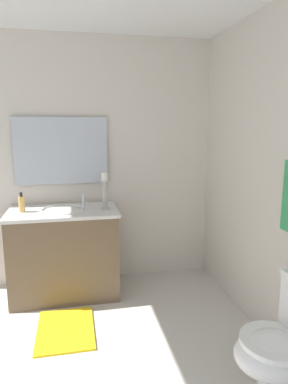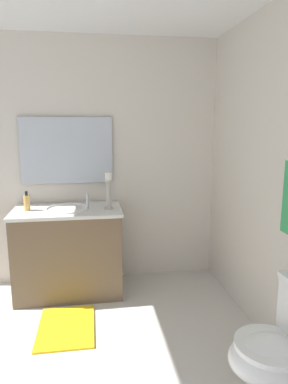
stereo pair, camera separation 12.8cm
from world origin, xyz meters
name	(u,v)px [view 1 (the left image)]	position (x,y,z in m)	size (l,w,h in m)	color
floor	(87,372)	(0.00, 0.00, -0.01)	(2.88, 2.77, 0.02)	beige
wall_left	(77,163)	(-1.44, 0.00, 1.23)	(0.04, 2.77, 2.45)	silver
vanity_cabinet	(65,252)	(-1.12, -0.15, 0.42)	(0.58, 1.01, 0.83)	brown
sink_basin	(63,214)	(-1.12, -0.14, 0.79)	(0.40, 0.40, 0.24)	white
mirror	(61,151)	(-1.40, -0.15, 1.35)	(0.02, 0.89, 0.65)	silver
candle_holder_tall	(105,190)	(-1.07, 0.24, 1.01)	(0.09, 0.09, 0.34)	#B7B2A5
soap_bottle	(22,204)	(-1.12, -0.50, 0.90)	(0.06, 0.06, 0.18)	#E5B259
toilet	(285,346)	(0.49, 1.11, 0.37)	(0.39, 0.54, 0.75)	white
bath_mat	(66,329)	(-0.49, -0.15, 0.01)	(0.60, 0.44, 0.02)	yellow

